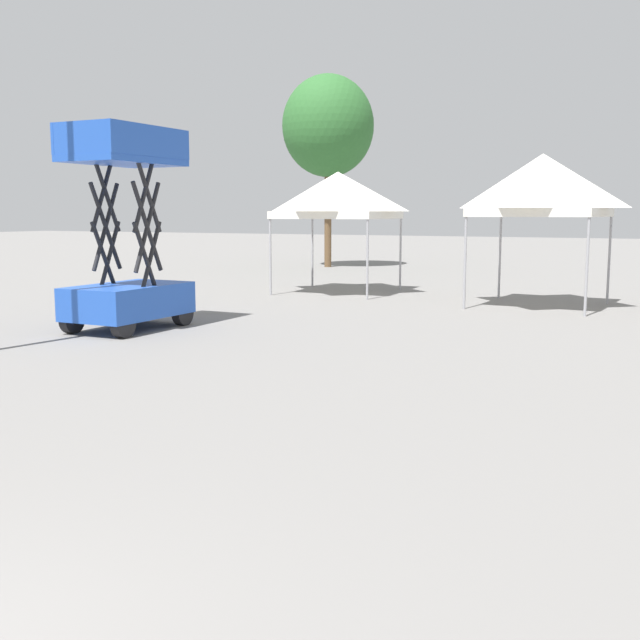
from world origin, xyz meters
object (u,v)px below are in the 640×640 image
Objects in this scene: canopy_tent_far_right at (542,185)px; tree_behind_tents_right at (328,126)px; canopy_tent_right_of_center at (338,195)px; scissor_lift at (128,268)px.

canopy_tent_far_right is 0.46× the size of tree_behind_tents_right.
canopy_tent_right_of_center is at bearing 171.51° from canopy_tent_far_right.
tree_behind_tents_right is at bearing 103.39° from scissor_lift.
canopy_tent_right_of_center is 8.11m from scissor_lift.
scissor_lift is (-6.19, -7.11, -1.65)m from canopy_tent_far_right.
canopy_tent_far_right is 0.95× the size of scissor_lift.
tree_behind_tents_right is (-4.64, 9.00, 2.93)m from canopy_tent_right_of_center.
scissor_lift reaches higher than canopy_tent_far_right.
canopy_tent_right_of_center is 0.43× the size of tree_behind_tents_right.
tree_behind_tents_right reaches higher than canopy_tent_right_of_center.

